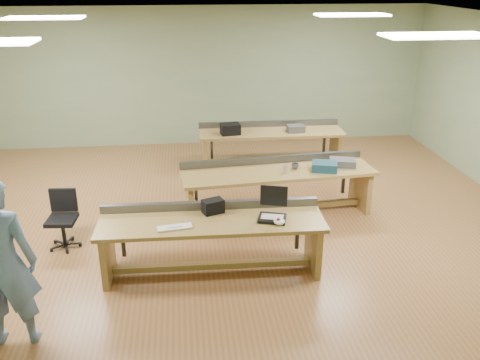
% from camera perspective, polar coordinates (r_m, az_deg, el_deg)
% --- Properties ---
extents(floor, '(10.00, 10.00, 0.00)m').
position_cam_1_polar(floor, '(8.05, -3.06, -4.60)').
color(floor, '#915E37').
rests_on(floor, ground).
extents(ceiling, '(10.00, 10.00, 0.00)m').
position_cam_1_polar(ceiling, '(7.20, -3.56, 17.19)').
color(ceiling, silver).
rests_on(ceiling, wall_back).
extents(wall_back, '(10.00, 0.04, 3.00)m').
position_cam_1_polar(wall_back, '(11.37, -4.59, 11.44)').
color(wall_back, gray).
rests_on(wall_back, floor).
extents(wall_front, '(10.00, 0.04, 3.00)m').
position_cam_1_polar(wall_front, '(3.84, 0.55, -11.59)').
color(wall_front, gray).
rests_on(wall_front, floor).
extents(fluor_panels, '(6.20, 3.50, 0.03)m').
position_cam_1_polar(fluor_panels, '(7.20, -3.56, 16.96)').
color(fluor_panels, white).
rests_on(fluor_panels, ceiling).
extents(workbench_front, '(2.87, 0.84, 0.86)m').
position_cam_1_polar(workbench_front, '(6.52, -3.19, -5.95)').
color(workbench_front, '#A98647').
rests_on(workbench_front, floor).
extents(workbench_mid, '(3.09, 1.06, 0.86)m').
position_cam_1_polar(workbench_mid, '(8.09, 4.21, -0.10)').
color(workbench_mid, '#A98647').
rests_on(workbench_mid, floor).
extents(workbench_back, '(2.84, 0.81, 0.86)m').
position_cam_1_polar(workbench_back, '(10.09, 3.48, 4.50)').
color(workbench_back, '#A98647').
rests_on(workbench_back, floor).
extents(person, '(0.70, 0.47, 1.88)m').
position_cam_1_polar(person, '(5.66, -25.17, -8.50)').
color(person, '#6A80AD').
rests_on(person, floor).
extents(laptop_base, '(0.41, 0.37, 0.04)m').
position_cam_1_polar(laptop_base, '(6.41, 3.64, -4.32)').
color(laptop_base, black).
rests_on(laptop_base, workbench_front).
extents(laptop_screen, '(0.33, 0.11, 0.27)m').
position_cam_1_polar(laptop_screen, '(6.43, 3.83, -1.78)').
color(laptop_screen, black).
rests_on(laptop_screen, laptop_base).
extents(keyboard, '(0.44, 0.20, 0.02)m').
position_cam_1_polar(keyboard, '(6.25, -7.33, -5.32)').
color(keyboard, silver).
rests_on(keyboard, workbench_front).
extents(trackball_mouse, '(0.15, 0.18, 0.07)m').
position_cam_1_polar(trackball_mouse, '(6.31, 4.42, -4.64)').
color(trackball_mouse, white).
rests_on(trackball_mouse, workbench_front).
extents(camera_bag, '(0.31, 0.25, 0.18)m').
position_cam_1_polar(camera_bag, '(6.56, -3.05, -2.96)').
color(camera_bag, black).
rests_on(camera_bag, workbench_front).
extents(task_chair, '(0.48, 0.48, 0.83)m').
position_cam_1_polar(task_chair, '(7.63, -19.18, -4.96)').
color(task_chair, black).
rests_on(task_chair, floor).
extents(parts_bin_teal, '(0.45, 0.38, 0.14)m').
position_cam_1_polar(parts_bin_teal, '(8.06, 9.47, 1.51)').
color(parts_bin_teal, '#163948').
rests_on(parts_bin_teal, workbench_mid).
extents(parts_bin_grey, '(0.46, 0.36, 0.11)m').
position_cam_1_polar(parts_bin_grey, '(8.32, 11.43, 1.95)').
color(parts_bin_grey, '#3E3E41').
rests_on(parts_bin_grey, workbench_mid).
extents(mug, '(0.15, 0.15, 0.09)m').
position_cam_1_polar(mug, '(8.07, 6.20, 1.57)').
color(mug, '#3E3E41').
rests_on(mug, workbench_mid).
extents(drinks_can, '(0.07, 0.07, 0.13)m').
position_cam_1_polar(drinks_can, '(7.88, 5.08, 1.22)').
color(drinks_can, silver).
rests_on(drinks_can, workbench_mid).
extents(storage_box_back, '(0.39, 0.31, 0.21)m').
position_cam_1_polar(storage_box_back, '(9.76, -1.10, 5.75)').
color(storage_box_back, black).
rests_on(storage_box_back, workbench_back).
extents(tray_back, '(0.34, 0.25, 0.13)m').
position_cam_1_polar(tray_back, '(9.97, 6.27, 5.76)').
color(tray_back, '#3E3E41').
rests_on(tray_back, workbench_back).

